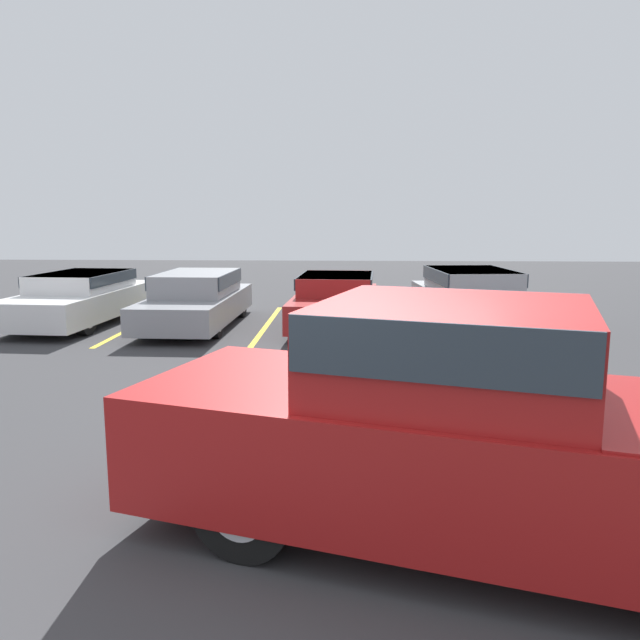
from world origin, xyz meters
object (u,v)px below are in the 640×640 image
Objects in this scene: parked_sedan_c at (336,299)px; parked_sedan_b at (197,298)px; parked_sedan_d at (472,297)px; parked_sedan_a at (82,296)px; pickup_truck at (488,429)px; wheel_stop_curb at (386,302)px.

parked_sedan_b is at bearing -85.78° from parked_sedan_c.
parked_sedan_d is at bearing 92.09° from parked_sedan_b.
parked_sedan_a is at bearing -96.20° from parked_sedan_d.
parked_sedan_d is (1.70, 9.40, -0.21)m from pickup_truck.
wheel_stop_curb is (1.34, 3.60, -0.56)m from parked_sedan_c.
pickup_truck is at bearing -15.42° from parked_sedan_d.
parked_sedan_a is (-7.25, 9.56, -0.27)m from pickup_truck.
parked_sedan_d reaches higher than parked_sedan_b.
parked_sedan_b reaches higher than wheel_stop_curb.
parked_sedan_d reaches higher than wheel_stop_curb.
parked_sedan_d is at bearing 92.41° from parked_sedan_a.
parked_sedan_c is at bearing -110.45° from wheel_stop_curb.
parked_sedan_a is at bearing 144.29° from pickup_truck.
wheel_stop_curb is (-1.68, 3.58, -0.62)m from parked_sedan_d.
parked_sedan_b is 2.36× the size of wheel_stop_curb.
wheel_stop_curb is (0.02, 12.98, -0.83)m from pickup_truck.
parked_sedan_b is 5.84m from wheel_stop_curb.
wheel_stop_curb is at bearing 130.43° from parked_sedan_b.
parked_sedan_b is at bearing -94.24° from parked_sedan_d.
pickup_truck is 1.18× the size of parked_sedan_a.
parked_sedan_d is at bearing 93.41° from parked_sedan_c.
pickup_truck is 1.31× the size of parked_sedan_c.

